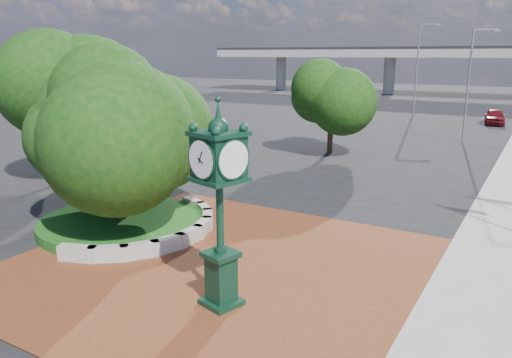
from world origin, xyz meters
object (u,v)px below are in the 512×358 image
object	(u,v)px
street_lamp_near	(472,77)
street_lamp_far	(420,62)
parked_car	(495,117)
post_clock	(220,198)

from	to	relation	value
street_lamp_near	street_lamp_far	xyz separation A→B (m)	(-7.42, 16.18, 0.79)
street_lamp_near	street_lamp_far	size ratio (longest dim) A/B	0.86
parked_car	street_lamp_near	size ratio (longest dim) A/B	0.52
post_clock	parked_car	bearing A→B (deg)	86.67
street_lamp_near	post_clock	bearing A→B (deg)	-93.15
street_lamp_near	parked_car	bearing A→B (deg)	86.25
street_lamp_near	street_lamp_far	distance (m)	17.82
street_lamp_far	street_lamp_near	bearing A→B (deg)	-65.37
street_lamp_far	parked_car	bearing A→B (deg)	-26.46
post_clock	street_lamp_far	bearing A→B (deg)	97.18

